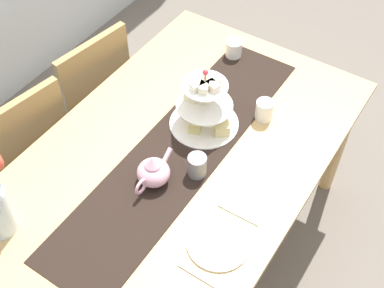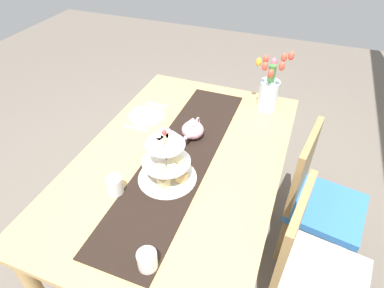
% 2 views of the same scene
% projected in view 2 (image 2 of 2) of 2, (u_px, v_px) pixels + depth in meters
% --- Properties ---
extents(ground_plane, '(8.00, 8.00, 0.00)m').
position_uv_depth(ground_plane, '(183.00, 239.00, 2.28)').
color(ground_plane, '#6B6056').
extents(dining_table, '(1.68, 1.08, 0.77)m').
position_uv_depth(dining_table, '(181.00, 170.00, 1.85)').
color(dining_table, tan).
rests_on(dining_table, ground_plane).
extents(chair_left, '(0.48, 0.48, 0.91)m').
position_uv_depth(chair_left, '(317.00, 196.00, 1.93)').
color(chair_left, olive).
rests_on(chair_left, ground_plane).
extents(chair_right, '(0.48, 0.48, 0.91)m').
position_uv_depth(chair_right, '(309.00, 264.00, 1.59)').
color(chair_right, olive).
rests_on(chair_right, ground_plane).
extents(table_runner, '(1.46, 0.34, 0.00)m').
position_uv_depth(table_runner, '(181.00, 157.00, 1.79)').
color(table_runner, black).
rests_on(table_runner, dining_table).
extents(tiered_cake_stand, '(0.30, 0.30, 0.30)m').
position_uv_depth(tiered_cake_stand, '(166.00, 164.00, 1.60)').
color(tiered_cake_stand, beige).
rests_on(tiered_cake_stand, table_runner).
extents(teapot, '(0.24, 0.13, 0.14)m').
position_uv_depth(teapot, '(193.00, 129.00, 1.89)').
color(teapot, '#E5A8BC').
rests_on(teapot, table_runner).
extents(tulip_vase, '(0.17, 0.22, 0.41)m').
position_uv_depth(tulip_vase, '(269.00, 89.00, 2.09)').
color(tulip_vase, silver).
rests_on(tulip_vase, dining_table).
extents(cream_jug, '(0.08, 0.08, 0.08)m').
position_uv_depth(cream_jug, '(147.00, 260.00, 1.26)').
color(cream_jug, white).
rests_on(cream_jug, dining_table).
extents(dinner_plate_left, '(0.23, 0.23, 0.01)m').
position_uv_depth(dinner_plate_left, '(147.00, 116.00, 2.10)').
color(dinner_plate_left, white).
rests_on(dinner_plate_left, dining_table).
extents(fork_left, '(0.02, 0.15, 0.01)m').
position_uv_depth(fork_left, '(156.00, 105.00, 2.20)').
color(fork_left, silver).
rests_on(fork_left, dining_table).
extents(knife_left, '(0.02, 0.17, 0.01)m').
position_uv_depth(knife_left, '(136.00, 128.00, 1.99)').
color(knife_left, silver).
rests_on(knife_left, dining_table).
extents(mug_grey, '(0.08, 0.08, 0.09)m').
position_uv_depth(mug_grey, '(165.00, 138.00, 1.84)').
color(mug_grey, slate).
rests_on(mug_grey, table_runner).
extents(mug_white_text, '(0.08, 0.08, 0.09)m').
position_uv_depth(mug_white_text, '(115.00, 185.00, 1.56)').
color(mug_white_text, white).
rests_on(mug_white_text, dining_table).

